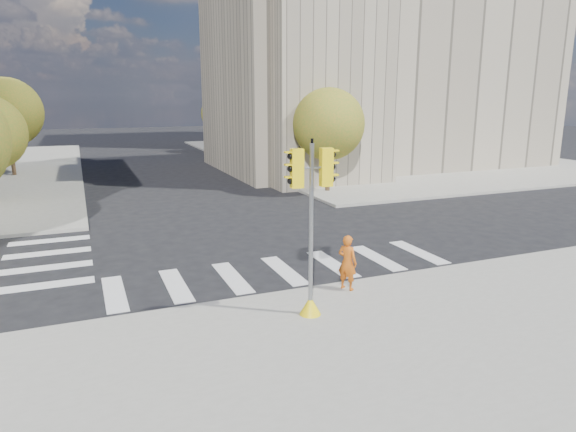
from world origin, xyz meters
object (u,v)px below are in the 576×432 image
(lamp_near, at_px, (308,113))
(lamp_far, at_px, (244,108))
(photographer, at_px, (347,262))
(traffic_signal, at_px, (311,243))

(lamp_near, height_order, lamp_far, same)
(photographer, bearing_deg, lamp_far, -43.61)
(photographer, bearing_deg, traffic_signal, 93.66)
(lamp_near, bearing_deg, lamp_far, 90.00)
(traffic_signal, distance_m, photographer, 2.39)
(lamp_far, bearing_deg, photographer, -102.37)
(lamp_near, xyz_separation_m, lamp_far, (0.00, 14.00, 0.00))
(lamp_far, distance_m, photographer, 33.57)
(lamp_far, bearing_deg, traffic_signal, -104.73)
(traffic_signal, height_order, photographer, traffic_signal)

